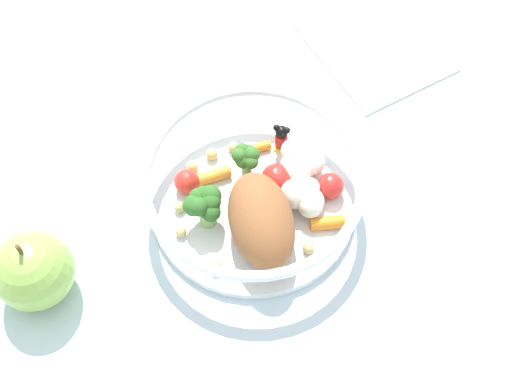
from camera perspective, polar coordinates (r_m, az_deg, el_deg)
ground_plane at (r=0.67m, az=-1.16°, el=-1.50°), size 2.40×2.40×0.00m
food_container at (r=0.64m, az=0.62°, el=-0.13°), size 0.21×0.21×0.07m
loose_apple at (r=0.63m, az=-17.88°, el=-6.17°), size 0.07×0.07×0.08m
folded_napkin at (r=0.80m, az=9.82°, el=11.74°), size 0.15×0.13×0.01m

